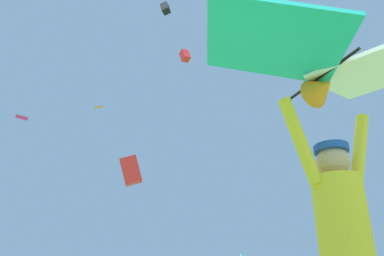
% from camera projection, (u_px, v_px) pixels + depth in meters
% --- Properties ---
extents(kite_flyer_person, '(0.81, 0.36, 1.92)m').
position_uv_depth(kite_flyer_person, '(346.00, 244.00, 2.54)').
color(kite_flyer_person, '#424751').
rests_on(kite_flyer_person, ground).
extents(held_stunt_kite, '(2.17, 1.20, 0.44)m').
position_uv_depth(held_stunt_kite, '(327.00, 64.00, 2.99)').
color(held_stunt_kite, black).
extents(distant_kite_red_high_left, '(0.82, 1.01, 1.30)m').
position_uv_depth(distant_kite_red_high_left, '(185.00, 56.00, 36.69)').
color(distant_kite_red_high_left, red).
extents(distant_kite_orange_overhead_distant, '(1.00, 1.01, 0.34)m').
position_uv_depth(distant_kite_orange_overhead_distant, '(99.00, 107.00, 36.04)').
color(distant_kite_orange_overhead_distant, orange).
extents(distant_kite_black_high_right, '(0.61, 0.74, 0.79)m').
position_uv_depth(distant_kite_black_high_right, '(165.00, 8.00, 22.01)').
color(distant_kite_black_high_right, black).
extents(distant_kite_red_low_right, '(1.29, 0.98, 1.46)m').
position_uv_depth(distant_kite_red_low_right, '(131.00, 171.00, 18.16)').
color(distant_kite_red_low_right, red).
extents(distant_kite_magenta_mid_right, '(0.99, 0.99, 0.16)m').
position_uv_depth(distant_kite_magenta_mid_right, '(22.00, 117.00, 23.79)').
color(distant_kite_magenta_mid_right, '#DB2393').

